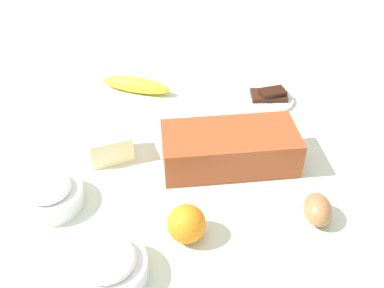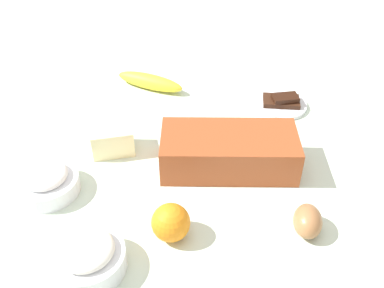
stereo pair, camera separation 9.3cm
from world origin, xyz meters
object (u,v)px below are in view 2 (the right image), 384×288
object	(u,v)px
butter_block	(112,140)
egg_near_butter	(308,221)
loaf_pan	(229,151)
flour_bowl	(87,256)
banana	(150,82)
sugar_bowl	(46,181)
orange_fruit	(171,223)
chocolate_plate	(281,103)

from	to	relation	value
butter_block	egg_near_butter	xyz separation A→B (m)	(0.39, -0.21, -0.00)
loaf_pan	egg_near_butter	size ratio (longest dim) A/B	3.98
flour_bowl	loaf_pan	bearing A→B (deg)	49.06
banana	flour_bowl	bearing A→B (deg)	-92.93
flour_bowl	butter_block	size ratio (longest dim) A/B	1.40
sugar_bowl	orange_fruit	bearing A→B (deg)	-21.66
banana	chocolate_plate	world-z (taller)	banana
loaf_pan	orange_fruit	size ratio (longest dim) A/B	4.12
orange_fruit	banana	bearing A→B (deg)	101.39
loaf_pan	butter_block	xyz separation A→B (m)	(-0.25, 0.04, -0.01)
flour_bowl	butter_block	distance (m)	0.31
flour_bowl	chocolate_plate	world-z (taller)	flour_bowl
loaf_pan	butter_block	size ratio (longest dim) A/B	3.17
egg_near_butter	chocolate_plate	distance (m)	0.41
orange_fruit	butter_block	size ratio (longest dim) A/B	0.77
orange_fruit	egg_near_butter	distance (m)	0.24
orange_fruit	butter_block	bearing A→B (deg)	122.45
banana	chocolate_plate	size ratio (longest dim) A/B	1.46
loaf_pan	sugar_bowl	size ratio (longest dim) A/B	2.24
sugar_bowl	butter_block	world-z (taller)	butter_block
loaf_pan	egg_near_butter	world-z (taller)	loaf_pan
orange_fruit	egg_near_butter	xyz separation A→B (m)	(0.24, 0.02, -0.01)
sugar_bowl	chocolate_plate	world-z (taller)	sugar_bowl
loaf_pan	sugar_bowl	world-z (taller)	loaf_pan
sugar_bowl	chocolate_plate	size ratio (longest dim) A/B	0.98
egg_near_butter	chocolate_plate	size ratio (longest dim) A/B	0.55
flour_bowl	orange_fruit	world-z (taller)	orange_fruit
sugar_bowl	butter_block	xyz separation A→B (m)	(0.11, 0.13, 0.00)
banana	orange_fruit	world-z (taller)	orange_fruit
banana	butter_block	bearing A→B (deg)	-100.16
flour_bowl	chocolate_plate	xyz separation A→B (m)	(0.37, 0.50, -0.02)
banana	egg_near_butter	size ratio (longest dim) A/B	2.66
butter_block	loaf_pan	bearing A→B (deg)	-8.77
sugar_bowl	chocolate_plate	bearing A→B (deg)	33.50
sugar_bowl	loaf_pan	bearing A→B (deg)	14.67
sugar_bowl	egg_near_butter	xyz separation A→B (m)	(0.50, -0.08, -0.00)
egg_near_butter	sugar_bowl	bearing A→B (deg)	171.15
flour_bowl	banana	distance (m)	0.58
loaf_pan	egg_near_butter	bearing A→B (deg)	-53.30
orange_fruit	butter_block	distance (m)	0.28
loaf_pan	flour_bowl	distance (m)	0.36
loaf_pan	chocolate_plate	xyz separation A→B (m)	(0.14, 0.23, -0.03)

